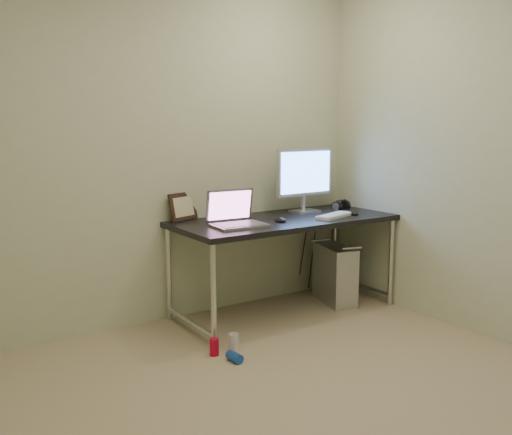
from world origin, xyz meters
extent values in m
plane|color=tan|center=(0.00, 0.00, 0.00)|extent=(3.50, 3.50, 0.00)
cube|color=beige|center=(0.00, 1.75, 1.25)|extent=(3.50, 0.02, 2.50)
cube|color=black|center=(0.88, 1.37, 0.73)|extent=(1.73, 0.76, 0.04)
cylinder|color=silver|center=(0.06, 1.03, 0.35)|extent=(0.04, 0.04, 0.71)
cylinder|color=silver|center=(0.06, 1.71, 0.35)|extent=(0.04, 0.04, 0.71)
cylinder|color=silver|center=(1.71, 1.03, 0.35)|extent=(0.04, 0.04, 0.71)
cylinder|color=silver|center=(1.71, 1.71, 0.35)|extent=(0.04, 0.04, 0.71)
cylinder|color=silver|center=(0.06, 1.37, 0.08)|extent=(0.04, 0.68, 0.04)
cylinder|color=silver|center=(1.71, 1.37, 0.08)|extent=(0.04, 0.68, 0.04)
cube|color=silver|center=(1.39, 1.35, 0.24)|extent=(0.31, 0.49, 0.47)
cylinder|color=silver|center=(1.39, 1.16, 0.49)|extent=(0.17, 0.07, 0.02)
cylinder|color=silver|center=(1.39, 1.54, 0.49)|extent=(0.17, 0.07, 0.02)
cylinder|color=black|center=(1.34, 1.70, 0.40)|extent=(0.01, 0.16, 0.69)
cylinder|color=black|center=(1.43, 1.68, 0.38)|extent=(0.02, 0.11, 0.71)
cylinder|color=red|center=(0.01, 0.94, 0.06)|extent=(0.07, 0.07, 0.11)
cylinder|color=silver|center=(0.14, 0.91, 0.06)|extent=(0.07, 0.07, 0.12)
cylinder|color=#1746AF|center=(0.06, 0.78, 0.03)|extent=(0.07, 0.12, 0.06)
cube|color=silver|center=(0.40, 1.26, 0.76)|extent=(0.38, 0.28, 0.02)
cube|color=slate|center=(0.40, 1.26, 0.77)|extent=(0.34, 0.24, 0.00)
cube|color=gray|center=(0.41, 1.40, 0.89)|extent=(0.37, 0.08, 0.23)
cube|color=#874E78|center=(0.41, 1.39, 0.89)|extent=(0.33, 0.06, 0.20)
cube|color=silver|center=(1.21, 1.53, 0.76)|extent=(0.23, 0.17, 0.02)
cylinder|color=silver|center=(1.21, 1.55, 0.83)|extent=(0.04, 0.04, 0.12)
cube|color=silver|center=(1.21, 1.54, 1.08)|extent=(0.55, 0.05, 0.38)
cube|color=#548CFF|center=(1.21, 1.52, 1.08)|extent=(0.50, 0.02, 0.33)
cube|color=silver|center=(1.24, 1.20, 0.76)|extent=(0.40, 0.23, 0.02)
ellipsoid|color=black|center=(1.44, 1.20, 0.77)|extent=(0.07, 0.11, 0.04)
ellipsoid|color=black|center=(0.77, 1.27, 0.77)|extent=(0.07, 0.12, 0.04)
cylinder|color=black|center=(1.51, 1.48, 0.78)|extent=(0.05, 0.10, 0.09)
cylinder|color=black|center=(1.62, 1.48, 0.78)|extent=(0.05, 0.10, 0.09)
cube|color=black|center=(1.57, 1.48, 0.82)|extent=(0.12, 0.03, 0.01)
cube|color=black|center=(0.20, 1.73, 0.85)|extent=(0.27, 0.16, 0.21)
cylinder|color=silver|center=(0.46, 1.64, 0.80)|extent=(0.01, 0.01, 0.10)
cylinder|color=silver|center=(0.46, 1.64, 0.86)|extent=(0.05, 0.04, 0.04)
camera|label=1|loc=(-1.70, -2.08, 1.47)|focal=40.00mm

